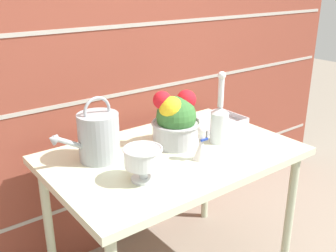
{
  "coord_description": "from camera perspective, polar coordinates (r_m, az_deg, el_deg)",
  "views": [
    {
      "loc": [
        -1.05,
        -1.34,
        1.52
      ],
      "look_at": [
        0.0,
        0.04,
        0.86
      ],
      "focal_mm": 42.0,
      "sensor_mm": 36.0,
      "label": 1
    }
  ],
  "objects": [
    {
      "name": "patio_table",
      "position": [
        1.9,
        0.7,
        -5.74
      ],
      "size": [
        1.17,
        0.77,
        0.74
      ],
      "color": "beige",
      "rests_on": "ground_plane"
    },
    {
      "name": "brick_wall",
      "position": [
        2.15,
        -7.54,
        9.47
      ],
      "size": [
        3.6,
        0.08,
        2.2
      ],
      "color": "brown",
      "rests_on": "ground_plane"
    },
    {
      "name": "wire_tray",
      "position": [
        2.21,
        6.65,
        0.38
      ],
      "size": [
        0.33,
        0.24,
        0.04
      ],
      "color": "#B7B7BC",
      "rests_on": "patio_table"
    },
    {
      "name": "glass_decanter",
      "position": [
        1.95,
        7.5,
        0.79
      ],
      "size": [
        0.09,
        0.09,
        0.36
      ],
      "color": "silver",
      "rests_on": "patio_table"
    },
    {
      "name": "watering_can",
      "position": [
        1.78,
        -10.1,
        -1.47
      ],
      "size": [
        0.33,
        0.18,
        0.3
      ],
      "color": "#9EA3A8",
      "rests_on": "patio_table"
    },
    {
      "name": "flower_planter",
      "position": [
        1.9,
        1.13,
        0.81
      ],
      "size": [
        0.24,
        0.24,
        0.28
      ],
      "color": "#ADADB2",
      "rests_on": "patio_table"
    },
    {
      "name": "figurine_vase",
      "position": [
        1.77,
        4.87,
        -2.92
      ],
      "size": [
        0.07,
        0.07,
        0.16
      ],
      "color": "white",
      "rests_on": "patio_table"
    },
    {
      "name": "crystal_pedestal_bowl",
      "position": [
        1.58,
        -3.65,
        -4.75
      ],
      "size": [
        0.16,
        0.16,
        0.14
      ],
      "color": "silver",
      "rests_on": "patio_table"
    }
  ]
}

